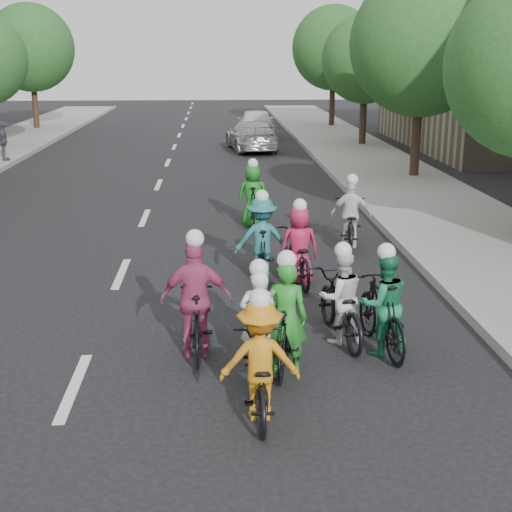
{
  "coord_description": "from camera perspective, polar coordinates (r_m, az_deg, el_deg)",
  "views": [
    {
      "loc": [
        1.9,
        -8.65,
        4.22
      ],
      "look_at": [
        2.55,
        2.63,
        1.0
      ],
      "focal_mm": 50.0,
      "sensor_mm": 36.0,
      "label": 1
    }
  ],
  "objects": [
    {
      "name": "ground",
      "position": [
        9.8,
        -14.35,
        -10.11
      ],
      "size": [
        120.0,
        120.0,
        0.0
      ],
      "primitive_type": "plane",
      "color": "black",
      "rests_on": "ground"
    },
    {
      "name": "curb_right",
      "position": [
        19.54,
        9.06,
        3.51
      ],
      "size": [
        0.18,
        80.0,
        0.18
      ],
      "primitive_type": "cube",
      "color": "#999993",
      "rests_on": "ground"
    },
    {
      "name": "follow_car_lead",
      "position": [
        32.35,
        -0.35,
        9.59
      ],
      "size": [
        2.41,
        4.76,
        1.32
      ],
      "primitive_type": "imported",
      "rotation": [
        0.0,
        0.0,
        3.27
      ],
      "color": "#AAA9AE",
      "rests_on": "ground"
    },
    {
      "name": "cyclist_8",
      "position": [
        16.15,
        7.55,
        2.78
      ],
      "size": [
        0.99,
        2.04,
        1.67
      ],
      "rotation": [
        0.0,
        0.0,
        2.98
      ],
      "color": "black",
      "rests_on": "ground"
    },
    {
      "name": "cyclist_2",
      "position": [
        8.58,
        0.29,
        -9.08
      ],
      "size": [
        0.96,
        1.77,
        1.63
      ],
      "rotation": [
        0.0,
        0.0,
        3.13
      ],
      "color": "black",
      "rests_on": "ground"
    },
    {
      "name": "cyclist_0",
      "position": [
        9.83,
        0.2,
        -6.22
      ],
      "size": [
        0.84,
        1.67,
        1.6
      ],
      "rotation": [
        0.0,
        0.0,
        2.96
      ],
      "color": "black",
      "rests_on": "ground"
    },
    {
      "name": "cyclist_1",
      "position": [
        10.49,
        10.08,
        -4.29
      ],
      "size": [
        0.81,
        1.91,
        1.66
      ],
      "rotation": [
        0.0,
        0.0,
        3.28
      ],
      "color": "black",
      "rests_on": "ground"
    },
    {
      "name": "spectator_1",
      "position": [
        29.92,
        -19.57,
        8.67
      ],
      "size": [
        0.62,
        0.97,
        1.54
      ],
      "primitive_type": "imported",
      "rotation": [
        0.0,
        0.0,
        1.87
      ],
      "color": "#4B4955",
      "rests_on": "sidewalk_left"
    },
    {
      "name": "tree_r_1",
      "position": [
        25.21,
        13.12,
        16.19
      ],
      "size": [
        4.8,
        4.8,
        6.93
      ],
      "color": "black",
      "rests_on": "ground"
    },
    {
      "name": "cyclist_5",
      "position": [
        9.74,
        2.37,
        -5.9
      ],
      "size": [
        0.75,
        1.63,
        1.74
      ],
      "rotation": [
        0.0,
        0.0,
        2.94
      ],
      "color": "black",
      "rests_on": "ground"
    },
    {
      "name": "cyclist_3",
      "position": [
        10.23,
        -4.77,
        -4.3
      ],
      "size": [
        1.03,
        1.65,
        1.89
      ],
      "rotation": [
        0.0,
        0.0,
        3.16
      ],
      "color": "black",
      "rests_on": "ground"
    },
    {
      "name": "sidewalk_right",
      "position": [
        20.05,
        14.52,
        3.47
      ],
      "size": [
        4.0,
        80.0,
        0.15
      ],
      "primitive_type": "cube",
      "color": "gray",
      "rests_on": "ground"
    },
    {
      "name": "tree_r_2",
      "position": [
        33.95,
        8.74,
        15.3
      ],
      "size": [
        4.0,
        4.0,
        5.97
      ],
      "color": "black",
      "rests_on": "ground"
    },
    {
      "name": "cyclist_9",
      "position": [
        17.99,
        -0.25,
        4.43
      ],
      "size": [
        0.77,
        1.75,
        1.72
      ],
      "rotation": [
        0.0,
        0.0,
        3.13
      ],
      "color": "black",
      "rests_on": "ground"
    },
    {
      "name": "cyclist_7",
      "position": [
        13.65,
        0.45,
        0.89
      ],
      "size": [
        1.06,
        1.74,
        1.77
      ],
      "rotation": [
        0.0,
        0.0,
        3.18
      ],
      "color": "black",
      "rests_on": "ground"
    },
    {
      "name": "tree_l_5",
      "position": [
        42.85,
        -17.6,
        15.59
      ],
      "size": [
        4.8,
        4.8,
        6.93
      ],
      "color": "black",
      "rests_on": "ground"
    },
    {
      "name": "tree_r_3",
      "position": [
        42.81,
        6.23,
        16.21
      ],
      "size": [
        4.8,
        4.8,
        6.93
      ],
      "color": "black",
      "rests_on": "ground"
    },
    {
      "name": "cyclist_6",
      "position": [
        10.83,
        6.76,
        -3.86
      ],
      "size": [
        0.95,
        2.02,
        1.57
      ],
      "rotation": [
        0.0,
        0.0,
        3.29
      ],
      "color": "black",
      "rests_on": "ground"
    },
    {
      "name": "follow_car_trail",
      "position": [
        37.3,
        0.0,
        10.58
      ],
      "size": [
        1.89,
        4.5,
        1.52
      ],
      "primitive_type": "imported",
      "rotation": [
        0.0,
        0.0,
        3.12
      ],
      "color": "white",
      "rests_on": "ground"
    },
    {
      "name": "cyclist_4",
      "position": [
        13.48,
        3.43,
        0.22
      ],
      "size": [
        0.8,
        1.93,
        1.65
      ],
      "rotation": [
        0.0,
        0.0,
        3.22
      ],
      "color": "black",
      "rests_on": "ground"
    }
  ]
}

